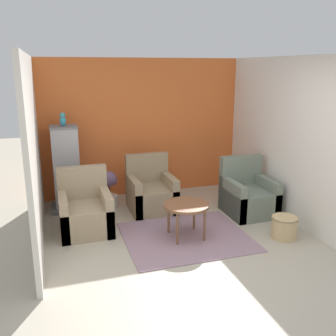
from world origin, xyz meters
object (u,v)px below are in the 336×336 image
(coffee_table, at_px, (186,207))
(armchair_left, at_px, (85,212))
(armchair_right, at_px, (248,196))
(birdcage, at_px, (66,170))
(wicker_basket, at_px, (284,227))
(armchair_middle, at_px, (151,193))
(potted_plant, at_px, (109,188))
(parrot, at_px, (63,120))

(coffee_table, xyz_separation_m, armchair_left, (-1.34, 0.66, -0.16))
(armchair_left, relative_size, armchair_right, 1.00)
(birdcage, bearing_deg, armchair_right, -21.57)
(coffee_table, distance_m, wicker_basket, 1.42)
(armchair_left, relative_size, birdcage, 0.64)
(armchair_middle, distance_m, wicker_basket, 2.23)
(armchair_left, xyz_separation_m, potted_plant, (0.50, 0.89, 0.04))
(potted_plant, bearing_deg, birdcage, 169.37)
(armchair_middle, bearing_deg, potted_plant, 151.32)
(parrot, bearing_deg, armchair_right, -21.61)
(coffee_table, distance_m, birdcage, 2.28)
(armchair_middle, bearing_deg, armchair_right, -23.03)
(birdcage, height_order, parrot, parrot)
(armchair_middle, height_order, potted_plant, armchair_middle)
(potted_plant, bearing_deg, coffee_table, -61.42)
(coffee_table, xyz_separation_m, parrot, (-1.53, 1.68, 1.08))
(armchair_left, relative_size, potted_plant, 1.45)
(wicker_basket, bearing_deg, parrot, 143.40)
(armchair_right, xyz_separation_m, parrot, (-2.82, 1.12, 1.24))
(coffee_table, height_order, wicker_basket, coffee_table)
(armchair_middle, xyz_separation_m, parrot, (-1.34, 0.49, 1.24))
(armchair_middle, bearing_deg, coffee_table, -80.83)
(wicker_basket, bearing_deg, coffee_table, 161.63)
(armchair_middle, bearing_deg, wicker_basket, -47.15)
(armchair_left, height_order, potted_plant, armchair_left)
(armchair_middle, distance_m, birdcage, 1.48)
(birdcage, distance_m, parrot, 0.84)
(armchair_right, relative_size, armchair_middle, 1.00)
(armchair_middle, height_order, parrot, parrot)
(armchair_left, bearing_deg, armchair_middle, 24.93)
(armchair_left, xyz_separation_m, armchair_right, (2.63, -0.10, 0.00))
(armchair_right, distance_m, birdcage, 3.06)
(coffee_table, distance_m, armchair_left, 1.50)
(birdcage, height_order, potted_plant, birdcage)
(parrot, bearing_deg, birdcage, -90.00)
(birdcage, height_order, wicker_basket, birdcage)
(coffee_table, height_order, birdcage, birdcage)
(armchair_left, relative_size, armchair_middle, 1.00)
(armchair_right, relative_size, parrot, 4.08)
(potted_plant, distance_m, wicker_basket, 2.94)
(armchair_middle, height_order, birdcage, birdcage)
(potted_plant, bearing_deg, parrot, 169.22)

